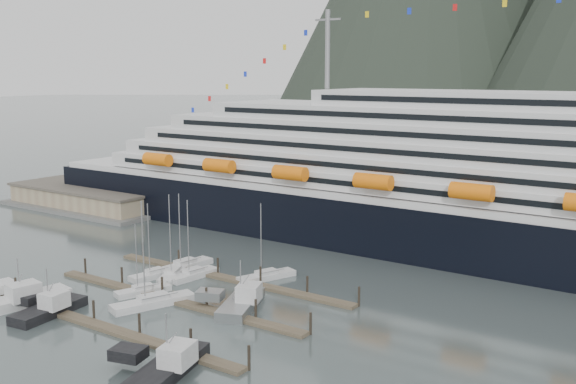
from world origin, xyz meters
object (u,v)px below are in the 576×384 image
(trawler_e, at_px, (240,302))
(cruise_ship, at_px, (516,195))
(sailboat_b, at_px, (173,275))
(sailboat_c, at_px, (143,291))
(sailboat_e, at_px, (185,266))
(sailboat_a, at_px, (154,275))
(trawler_a, at_px, (20,299))
(warehouse, at_px, (89,199))
(trawler_b, at_px, (48,308))
(sailboat_d, at_px, (153,303))
(sailboat_f, at_px, (193,275))
(trawler_d, at_px, (166,366))
(sailboat_g, at_px, (266,277))

(trawler_e, bearing_deg, cruise_ship, -49.11)
(sailboat_b, distance_m, sailboat_c, 9.07)
(sailboat_e, bearing_deg, sailboat_a, -179.44)
(sailboat_b, xyz_separation_m, trawler_a, (-8.63, -22.92, 0.56))
(cruise_ship, xyz_separation_m, warehouse, (-102.03, -12.94, -9.79))
(cruise_ship, bearing_deg, warehouse, -172.77)
(cruise_ship, distance_m, trawler_b, 80.74)
(cruise_ship, bearing_deg, sailboat_c, -128.51)
(warehouse, xyz_separation_m, sailboat_b, (58.63, -30.06, -1.82))
(sailboat_b, height_order, trawler_b, sailboat_b)
(sailboat_b, bearing_deg, sailboat_d, -173.20)
(cruise_ship, relative_size, trawler_b, 17.72)
(sailboat_f, bearing_deg, trawler_d, -135.07)
(sailboat_d, xyz_separation_m, sailboat_g, (5.87, 19.90, -0.04))
(warehouse, distance_m, sailboat_b, 65.91)
(sailboat_c, bearing_deg, sailboat_a, 55.11)
(sailboat_d, relative_size, trawler_a, 1.10)
(trawler_b, bearing_deg, sailboat_d, -48.01)
(trawler_e, bearing_deg, sailboat_d, 97.02)
(sailboat_d, bearing_deg, warehouse, 78.55)
(warehouse, relative_size, sailboat_g, 3.46)
(sailboat_c, relative_size, trawler_b, 0.97)
(warehouse, bearing_deg, sailboat_b, -27.15)
(warehouse, height_order, sailboat_e, sailboat_e)
(sailboat_f, bearing_deg, cruise_ship, -37.36)
(trawler_b, distance_m, trawler_d, 27.54)
(sailboat_a, height_order, trawler_a, sailboat_a)
(trawler_e, bearing_deg, sailboat_e, 40.93)
(trawler_b, bearing_deg, sailboat_e, -7.66)
(sailboat_c, relative_size, trawler_a, 0.78)
(sailboat_a, xyz_separation_m, trawler_e, (21.18, -3.65, 0.57))
(sailboat_c, bearing_deg, trawler_e, -57.61)
(sailboat_f, bearing_deg, sailboat_c, -177.29)
(cruise_ship, xyz_separation_m, trawler_b, (-45.33, -65.89, -11.10))
(cruise_ship, xyz_separation_m, sailboat_e, (-45.19, -38.17, -11.61))
(cruise_ship, xyz_separation_m, sailboat_g, (-29.98, -34.95, -11.63))
(sailboat_a, height_order, sailboat_d, sailboat_d)
(trawler_e, bearing_deg, trawler_a, 100.14)
(sailboat_b, xyz_separation_m, sailboat_e, (-1.79, 4.83, 0.00))
(sailboat_e, height_order, trawler_b, sailboat_e)
(sailboat_g, relative_size, trawler_d, 0.95)
(warehouse, bearing_deg, sailboat_c, -32.59)
(sailboat_c, distance_m, sailboat_d, 6.17)
(sailboat_f, height_order, trawler_e, sailboat_f)
(sailboat_b, height_order, trawler_d, sailboat_b)
(sailboat_e, distance_m, trawler_a, 28.59)
(cruise_ship, height_order, trawler_d, cruise_ship)
(sailboat_b, bearing_deg, trawler_d, -162.52)
(cruise_ship, bearing_deg, sailboat_e, -139.81)
(sailboat_g, xyz_separation_m, trawler_a, (-22.04, -30.97, 0.57))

